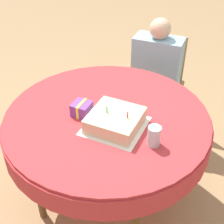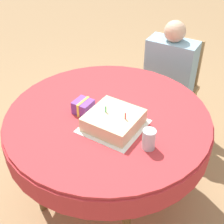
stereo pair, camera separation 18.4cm
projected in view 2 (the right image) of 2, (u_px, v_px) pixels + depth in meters
name	position (u px, v px, depth m)	size (l,w,h in m)	color
ground_plane	(109.00, 196.00, 2.37)	(12.00, 12.00, 0.00)	#A37F56
dining_table	(108.00, 126.00, 1.96)	(1.28, 1.28, 0.78)	#BC3338
chair	(171.00, 84.00, 2.78)	(0.47, 0.47, 0.87)	#A37A4C
person	(169.00, 72.00, 2.61)	(0.41, 0.31, 1.08)	#DBB293
napkin	(114.00, 126.00, 1.82)	(0.33, 0.33, 0.00)	white
birthday_cake	(114.00, 120.00, 1.79)	(0.28, 0.28, 0.12)	beige
drinking_glass	(149.00, 139.00, 1.64)	(0.07, 0.07, 0.12)	silver
gift_box	(83.00, 107.00, 1.91)	(0.11, 0.11, 0.09)	#753D99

